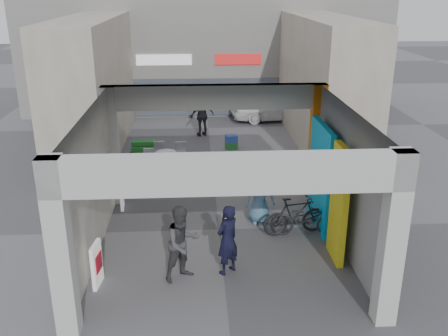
{
  "coord_description": "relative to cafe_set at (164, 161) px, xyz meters",
  "views": [
    {
      "loc": [
        -0.55,
        -11.91,
        6.18
      ],
      "look_at": [
        0.2,
        1.0,
        1.38
      ],
      "focal_mm": 40.0,
      "sensor_mm": 36.0,
      "label": 1
    }
  ],
  "objects": [
    {
      "name": "plaza_bldg_right",
      "position": [
        6.22,
        2.75,
        2.19
      ],
      "size": [
        2.0,
        9.0,
        5.0
      ],
      "primitive_type": "cube",
      "color": "#B7B098",
      "rests_on": "ground"
    },
    {
      "name": "produce_stand",
      "position": [
        -0.77,
        0.94,
        -0.02
      ],
      "size": [
        1.09,
        0.59,
        0.72
      ],
      "rotation": [
        0.0,
        0.0,
        -0.02
      ],
      "color": "black",
      "rests_on": "ground"
    },
    {
      "name": "man_elderly",
      "position": [
        2.85,
        -4.35,
        0.5
      ],
      "size": [
        0.87,
        0.65,
        1.62
      ],
      "primitive_type": "imported",
      "rotation": [
        0.0,
        0.0,
        0.18
      ],
      "color": "teal",
      "rests_on": "ground"
    },
    {
      "name": "plaza_bldg_left",
      "position": [
        -2.78,
        2.75,
        2.19
      ],
      "size": [
        2.0,
        9.0,
        5.0
      ],
      "primitive_type": "cube",
      "color": "#B7B098",
      "rests_on": "ground"
    },
    {
      "name": "border_collie",
      "position": [
        1.89,
        -4.89,
        -0.08
      ],
      "size": [
        0.22,
        0.43,
        0.59
      ],
      "rotation": [
        0.0,
        0.0,
        -0.21
      ],
      "color": "black",
      "rests_on": "ground"
    },
    {
      "name": "bollard_left",
      "position": [
        0.13,
        -2.25,
        0.15
      ],
      "size": [
        0.09,
        0.09,
        0.91
      ],
      "primitive_type": "cylinder",
      "color": "gray",
      "rests_on": "ground"
    },
    {
      "name": "bicycle_rear",
      "position": [
        3.69,
        -5.09,
        0.21
      ],
      "size": [
        1.78,
        0.79,
        1.04
      ],
      "primitive_type": "imported",
      "rotation": [
        0.0,
        0.0,
        1.76
      ],
      "color": "black",
      "rests_on": "ground"
    },
    {
      "name": "bicycle_front",
      "position": [
        3.94,
        -5.19,
        0.17
      ],
      "size": [
        1.87,
        0.77,
        0.96
      ],
      "primitive_type": "imported",
      "rotation": [
        0.0,
        0.0,
        1.5
      ],
      "color": "black",
      "rests_on": "ground"
    },
    {
      "name": "cafe_set",
      "position": [
        0.0,
        0.0,
        0.0
      ],
      "size": [
        1.45,
        1.17,
        0.87
      ],
      "rotation": [
        0.0,
        0.0,
        0.36
      ],
      "color": "#B0B0B5",
      "rests_on": "ground"
    },
    {
      "name": "man_crates",
      "position": [
        1.44,
        4.05,
        0.58
      ],
      "size": [
        1.13,
        0.81,
        1.79
      ],
      "primitive_type": "imported",
      "rotation": [
        0.0,
        0.0,
        3.54
      ],
      "color": "black",
      "rests_on": "ground"
    },
    {
      "name": "crate_stack",
      "position": [
        2.55,
        2.16,
        -0.03
      ],
      "size": [
        0.5,
        0.41,
        0.56
      ],
      "rotation": [
        0.0,
        0.0,
        0.15
      ],
      "color": "#195721",
      "rests_on": "ground"
    },
    {
      "name": "advert_board_far",
      "position": [
        -1.03,
        -3.21,
        0.2
      ],
      "size": [
        0.14,
        0.55,
        1.0
      ],
      "rotation": [
        0.0,
        0.0,
        0.09
      ],
      "color": "white",
      "rests_on": "ground"
    },
    {
      "name": "advert_board_near",
      "position": [
        -1.03,
        -7.19,
        0.2
      ],
      "size": [
        0.16,
        0.56,
        1.0
      ],
      "rotation": [
        0.0,
        0.0,
        -0.13
      ],
      "color": "white",
      "rests_on": "ground"
    },
    {
      "name": "bollard_center",
      "position": [
        1.73,
        -2.48,
        0.14
      ],
      "size": [
        0.09,
        0.09,
        0.9
      ],
      "primitive_type": "cylinder",
      "color": "gray",
      "rests_on": "ground"
    },
    {
      "name": "man_back_turned",
      "position": [
        0.82,
        -7.03,
        0.56
      ],
      "size": [
        1.06,
        1.01,
        1.73
      ],
      "primitive_type": "imported",
      "rotation": [
        0.0,
        0.0,
        0.58
      ],
      "color": "#3E3E41",
      "rests_on": "ground"
    },
    {
      "name": "man_with_dog",
      "position": [
        1.81,
        -6.85,
        0.52
      ],
      "size": [
        0.71,
        0.7,
        1.65
      ],
      "primitive_type": "imported",
      "rotation": [
        0.0,
        0.0,
        3.86
      ],
      "color": "black",
      "rests_on": "ground"
    },
    {
      "name": "arcade_canopy",
      "position": [
        2.26,
        -5.58,
        1.99
      ],
      "size": [
        6.4,
        6.45,
        6.4
      ],
      "color": "#B3B3AF",
      "rests_on": "ground"
    },
    {
      "name": "white_van",
      "position": [
        4.87,
        6.5,
        0.37
      ],
      "size": [
        4.11,
        1.99,
        1.35
      ],
      "primitive_type": "imported",
      "rotation": [
        0.0,
        0.0,
        1.67
      ],
      "color": "white",
      "rests_on": "ground"
    },
    {
      "name": "ground",
      "position": [
        1.72,
        -4.75,
        -0.31
      ],
      "size": [
        90.0,
        90.0,
        0.0
      ],
      "primitive_type": "plane",
      "color": "#5E5D63",
      "rests_on": "ground"
    },
    {
      "name": "bollard_right",
      "position": [
        3.3,
        -2.19,
        0.13
      ],
      "size": [
        0.09,
        0.09,
        0.89
      ],
      "primitive_type": "cylinder",
      "color": "gray",
      "rests_on": "ground"
    },
    {
      "name": "far_building",
      "position": [
        1.72,
        9.24,
        3.68
      ],
      "size": [
        18.0,
        4.08,
        8.0
      ],
      "color": "white",
      "rests_on": "ground"
    }
  ]
}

